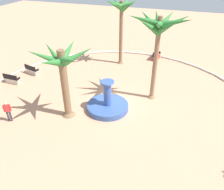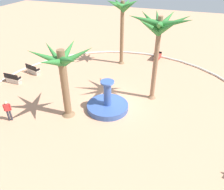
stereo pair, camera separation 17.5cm
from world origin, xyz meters
The scene contains 10 objects.
ground_plane centered at (0.00, 0.00, 0.00)m, with size 80.00×80.00×0.00m, color tan.
plaza_curb centered at (0.00, 0.00, 0.10)m, with size 23.34×23.34×0.20m, color silver.
fountain centered at (0.85, -0.23, 0.34)m, with size 3.27×3.27×2.51m.
palm_tree_near_fountain centered at (-1.99, 2.79, 5.83)m, with size 4.58×4.65×7.08m.
palm_tree_by_curb centered at (-8.09, -1.94, 5.54)m, with size 3.34×3.29×6.91m.
palm_tree_mid_plaza centered at (2.55, -2.83, 3.92)m, with size 4.58×4.24×5.50m.
bench_west centered at (-0.17, -10.28, 0.35)m, with size 0.53×1.61×1.00m.
bench_southeast centered at (-10.58, 1.73, 0.35)m, with size 1.66×0.76×1.00m.
bench_southwest centered at (-2.48, -9.72, 0.35)m, with size 0.88×1.67×1.00m.
person_cyclist_photo centered at (4.61, -6.51, 0.93)m, with size 0.35×0.47×1.67m.
Camera 2 is at (14.29, 4.96, 10.35)m, focal length 35.53 mm.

